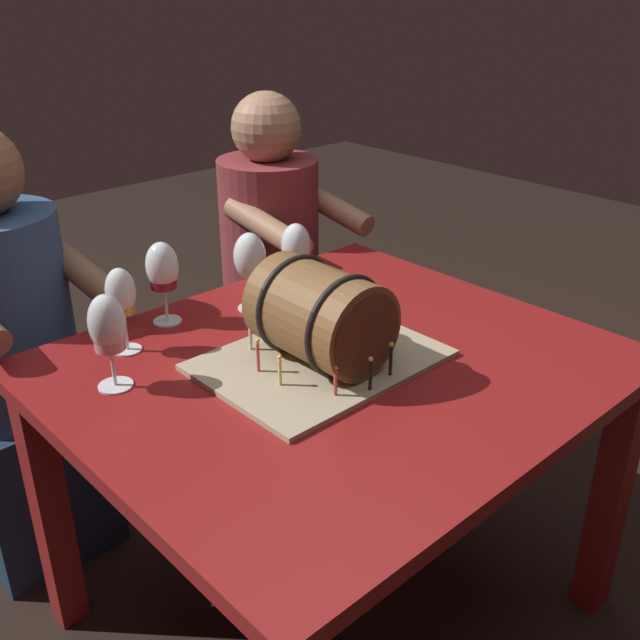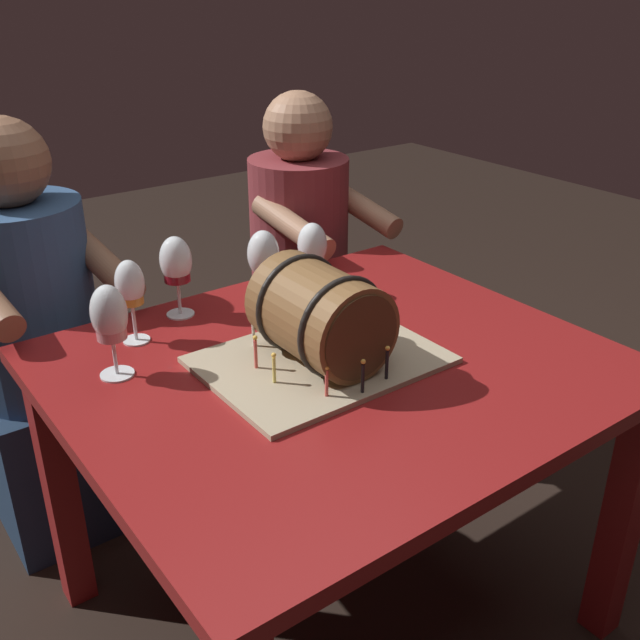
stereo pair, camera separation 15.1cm
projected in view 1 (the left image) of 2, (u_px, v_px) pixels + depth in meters
ground_plane at (333, 607)px, 1.87m from camera, size 8.00×8.00×0.00m
dining_table at (335, 404)px, 1.61m from camera, size 1.12×0.99×0.72m
barrel_cake at (320, 321)px, 1.51m from camera, size 0.49×0.36×0.22m
wine_glass_red at (162, 270)px, 1.67m from camera, size 0.08×0.08×0.20m
wine_glass_amber at (121, 296)px, 1.54m from camera, size 0.06×0.06×0.19m
wine_glass_white at (296, 248)px, 1.83m from camera, size 0.07×0.07×0.19m
wine_glass_rose at (108, 328)px, 1.40m from camera, size 0.07×0.07×0.20m
wine_glass_empty at (250, 258)px, 1.74m from camera, size 0.08×0.08×0.20m
person_seated_left at (16, 375)px, 1.86m from camera, size 0.39×0.49×1.17m
person_seated_right at (272, 292)px, 2.39m from camera, size 0.38×0.47×1.16m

